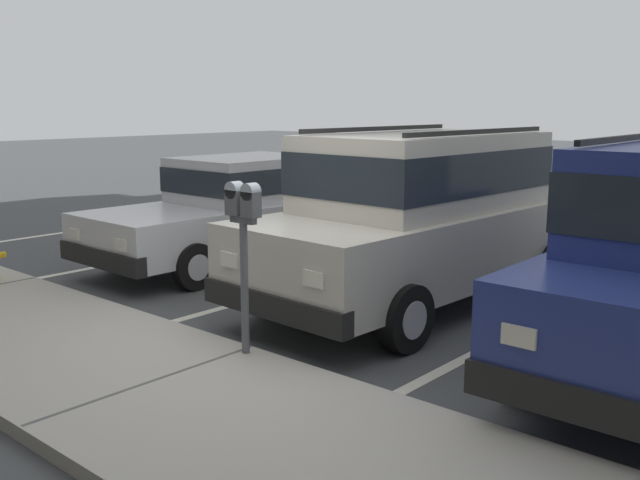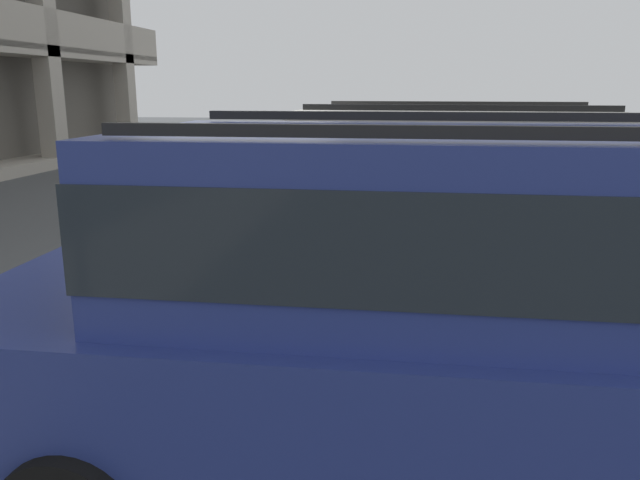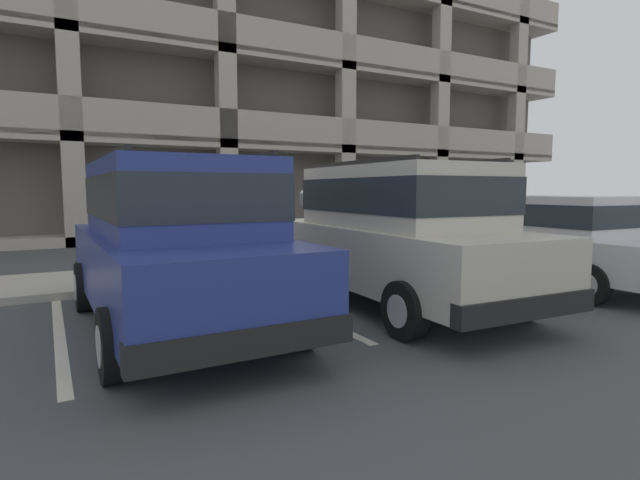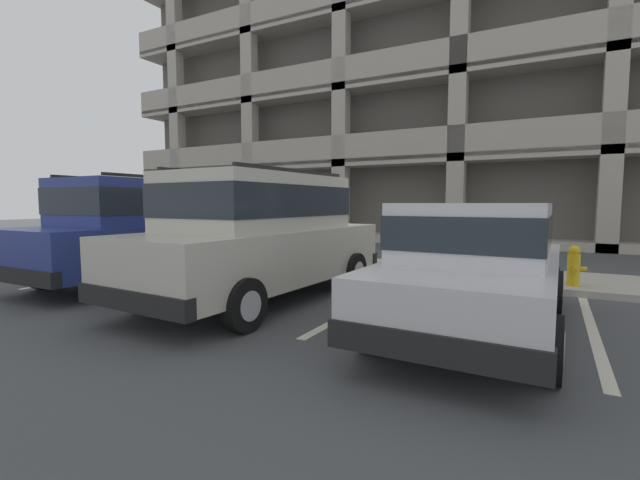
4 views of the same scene
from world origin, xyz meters
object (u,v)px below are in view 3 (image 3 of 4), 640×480
fire_hydrant (465,239)px  parking_garage (186,83)px  dark_hatchback (554,238)px  silver_suv (398,229)px  parking_meter_near (310,210)px  red_sedan (176,237)px

fire_hydrant → parking_garage: bearing=105.3°
dark_hatchback → parking_garage: 16.69m
parking_garage → silver_suv: bearing=-93.5°
fire_hydrant → parking_meter_near: bearing=-176.1°
red_sedan → parking_meter_near: bearing=38.1°
red_sedan → fire_hydrant: bearing=19.7°
silver_suv → fire_hydrant: silver_suv is taller
dark_hatchback → fire_hydrant: size_ratio=6.44×
silver_suv → dark_hatchback: (3.25, -0.12, -0.27)m
red_sedan → fire_hydrant: 7.94m
red_sedan → dark_hatchback: (6.29, -0.40, -0.27)m
dark_hatchback → fire_hydrant: dark_hatchback is taller
parking_meter_near → fire_hydrant: bearing=3.9°
dark_hatchback → parking_meter_near: parking_meter_near is taller
fire_hydrant → red_sedan: bearing=-159.5°
red_sedan → dark_hatchback: 6.31m
fire_hydrant → dark_hatchback: bearing=-109.6°
parking_meter_near → red_sedan: bearing=-141.2°
silver_suv → red_sedan: same height
parking_meter_near → parking_garage: parking_garage is taller
silver_suv → fire_hydrant: 5.37m
red_sedan → dark_hatchback: red_sedan is taller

